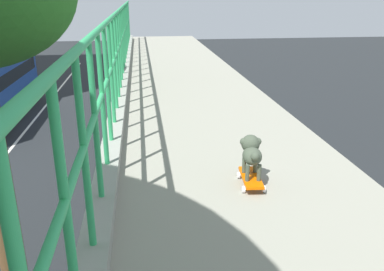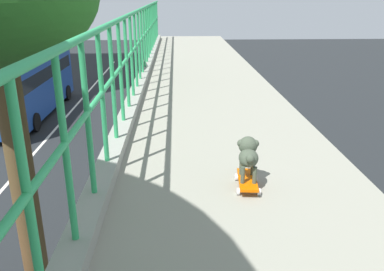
% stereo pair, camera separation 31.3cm
% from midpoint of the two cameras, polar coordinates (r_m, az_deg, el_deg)
% --- Properties ---
extents(toy_skateboard, '(0.22, 0.43, 0.08)m').
position_cam_midpoint_polar(toy_skateboard, '(3.50, 5.91, -6.18)').
color(toy_skateboard, '#E75A02').
rests_on(toy_skateboard, overpass_deck).
extents(small_dog, '(0.19, 0.36, 0.35)m').
position_cam_midpoint_polar(small_dog, '(3.43, 5.97, -2.32)').
color(small_dog, '#444E3E').
rests_on(small_dog, toy_skateboard).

